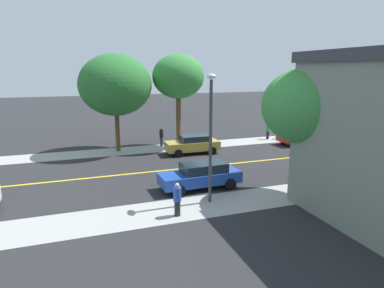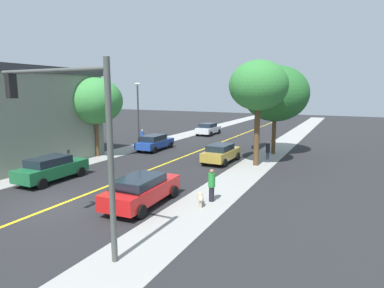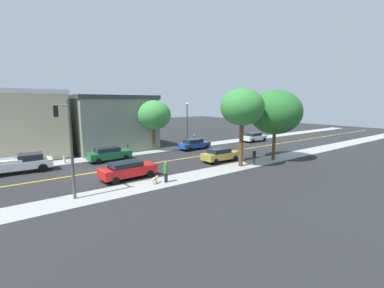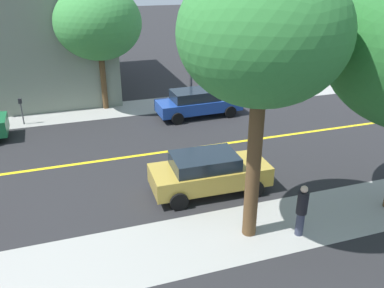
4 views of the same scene
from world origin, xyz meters
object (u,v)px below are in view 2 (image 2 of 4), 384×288
at_px(gold_sedan_right_curb, 221,153).
at_px(small_dog, 200,198).
at_px(green_sedan_left_curb, 52,168).
at_px(pedestrian_green_shirt, 212,184).
at_px(parking_meter, 68,156).
at_px(street_tree_right_corner, 95,101).
at_px(traffic_light_mast, 74,126).
at_px(red_sedan_right_curb, 142,190).
at_px(street_tree_left_near, 258,86).
at_px(blue_sedan_left_curb, 155,142).
at_px(street_lamp, 138,108).
at_px(pedestrian_black_shirt, 268,151).
at_px(street_tree_left_far, 276,94).
at_px(white_sedan_left_curb, 208,129).
at_px(pedestrian_blue_shirt, 142,137).

distance_m(gold_sedan_right_curb, small_dog, 10.00).
distance_m(green_sedan_left_curb, pedestrian_green_shirt, 10.58).
bearing_deg(green_sedan_left_curb, parking_meter, 28.61).
bearing_deg(pedestrian_green_shirt, street_tree_right_corner, -148.64).
distance_m(traffic_light_mast, small_dog, 7.51).
xyz_separation_m(street_tree_right_corner, parking_meter, (1.28, -4.40, -3.87)).
bearing_deg(parking_meter, street_tree_right_corner, 106.27).
bearing_deg(red_sedan_right_curb, street_tree_left_near, -16.67).
relative_size(red_sedan_right_curb, pedestrian_green_shirt, 2.85).
bearing_deg(parking_meter, blue_sedan_left_curb, 79.74).
height_order(street_lamp, pedestrian_black_shirt, street_lamp).
distance_m(blue_sedan_left_curb, pedestrian_black_shirt, 11.02).
distance_m(traffic_light_mast, blue_sedan_left_curb, 20.15).
height_order(street_tree_left_far, street_lamp, street_tree_left_far).
relative_size(street_lamp, white_sedan_left_curb, 1.44).
distance_m(pedestrian_blue_shirt, small_dog, 19.58).
height_order(street_tree_left_near, white_sedan_left_curb, street_tree_left_near).
height_order(street_tree_left_far, blue_sedan_left_curb, street_tree_left_far).
relative_size(street_tree_right_corner, parking_meter, 4.86).
bearing_deg(blue_sedan_left_curb, street_lamp, 80.03).
xyz_separation_m(blue_sedan_left_curb, pedestrian_blue_shirt, (-3.10, 2.33, 0.05)).
bearing_deg(street_tree_left_far, gold_sedan_right_curb, -117.86).
xyz_separation_m(parking_meter, street_lamp, (-0.44, 9.34, 3.05)).
xyz_separation_m(street_tree_left_near, small_dog, (-0.07, -9.94, -5.60)).
relative_size(street_tree_right_corner, green_sedan_left_curb, 1.44).
bearing_deg(pedestrian_green_shirt, parking_meter, -132.52).
bearing_deg(blue_sedan_left_curb, pedestrian_blue_shirt, 51.12).
relative_size(street_tree_right_corner, pedestrian_black_shirt, 3.95).
bearing_deg(street_tree_right_corner, street_tree_left_far, 30.41).
xyz_separation_m(pedestrian_green_shirt, pedestrian_blue_shirt, (-13.70, 13.30, -0.07)).
height_order(red_sedan_right_curb, green_sedan_left_curb, green_sedan_left_curb).
height_order(pedestrian_green_shirt, small_dog, pedestrian_green_shirt).
distance_m(traffic_light_mast, pedestrian_black_shirt, 17.92).
xyz_separation_m(red_sedan_right_curb, pedestrian_blue_shirt, (-10.80, 15.35, 0.03)).
distance_m(blue_sedan_left_curb, pedestrian_blue_shirt, 3.87).
distance_m(traffic_light_mast, green_sedan_left_curb, 10.93).
bearing_deg(gold_sedan_right_curb, white_sedan_left_curb, 28.42).
bearing_deg(green_sedan_left_curb, traffic_light_mast, -126.48).
height_order(white_sedan_left_curb, gold_sedan_right_curb, white_sedan_left_curb).
bearing_deg(gold_sedan_right_curb, street_tree_right_corner, 104.10).
xyz_separation_m(street_tree_left_far, small_dog, (-0.23, -15.16, -5.00)).
distance_m(street_lamp, small_dog, 17.77).
distance_m(green_sedan_left_curb, gold_sedan_right_curb, 12.38).
bearing_deg(green_sedan_left_curb, pedestrian_blue_shirt, 10.87).
xyz_separation_m(red_sedan_right_curb, small_dog, (2.68, 1.16, -0.40)).
relative_size(pedestrian_black_shirt, small_dog, 2.16).
relative_size(blue_sedan_left_curb, pedestrian_blue_shirt, 2.93).
bearing_deg(pedestrian_black_shirt, blue_sedan_left_curb, -146.22).
height_order(green_sedan_left_curb, gold_sedan_right_curb, green_sedan_left_curb).
bearing_deg(street_tree_left_far, white_sedan_left_curb, 138.93).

